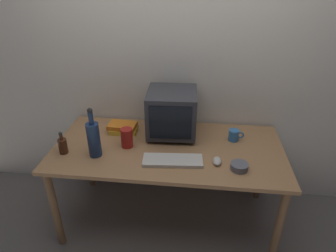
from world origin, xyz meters
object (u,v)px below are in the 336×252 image
at_px(keyboard, 173,160).
at_px(book_stack, 123,128).
at_px(crt_monitor, 172,112).
at_px(cd_spindle, 239,166).
at_px(bottle_tall, 94,138).
at_px(metal_canister, 127,138).
at_px(bottle_short, 63,145).
at_px(computer_mouse, 217,161).
at_px(mug, 234,135).

distance_m(keyboard, book_stack, 0.59).
bearing_deg(crt_monitor, cd_spindle, -40.42).
relative_size(crt_monitor, bottle_tall, 1.07).
bearing_deg(bottle_tall, keyboard, -2.35).
distance_m(crt_monitor, book_stack, 0.43).
bearing_deg(metal_canister, keyboard, -24.43).
relative_size(crt_monitor, bottle_short, 2.30).
height_order(computer_mouse, metal_canister, metal_canister).
bearing_deg(keyboard, mug, 33.08).
height_order(bottle_tall, metal_canister, bottle_tall).
xyz_separation_m(crt_monitor, book_stack, (-0.40, -0.01, -0.16)).
bearing_deg(metal_canister, bottle_tall, -144.71).
height_order(keyboard, computer_mouse, computer_mouse).
bearing_deg(computer_mouse, keyboard, -176.69).
height_order(cd_spindle, metal_canister, metal_canister).
height_order(crt_monitor, book_stack, crt_monitor).
bearing_deg(mug, keyboard, -142.43).
bearing_deg(bottle_tall, computer_mouse, -0.18).
xyz_separation_m(computer_mouse, mug, (0.14, 0.33, 0.03)).
relative_size(computer_mouse, metal_canister, 0.67).
bearing_deg(metal_canister, computer_mouse, -12.16).
height_order(book_stack, mug, mug).
xyz_separation_m(keyboard, computer_mouse, (0.31, 0.02, 0.01)).
distance_m(mug, metal_canister, 0.84).
bearing_deg(metal_canister, crt_monitor, 35.78).
relative_size(keyboard, metal_canister, 2.80).
relative_size(crt_monitor, book_stack, 1.70).
height_order(bottle_short, book_stack, bottle_short).
height_order(keyboard, bottle_short, bottle_short).
height_order(bottle_short, metal_canister, bottle_short).
bearing_deg(computer_mouse, metal_canister, 167.36).
xyz_separation_m(bottle_short, cd_spindle, (1.27, -0.06, -0.04)).
bearing_deg(mug, bottle_tall, -162.36).
bearing_deg(book_stack, bottle_short, -135.40).
distance_m(computer_mouse, bottle_tall, 0.88).
xyz_separation_m(crt_monitor, metal_canister, (-0.32, -0.23, -0.12)).
bearing_deg(cd_spindle, bottle_short, 177.27).
bearing_deg(book_stack, keyboard, -40.11).
distance_m(bottle_short, metal_canister, 0.47).
height_order(mug, cd_spindle, mug).
bearing_deg(keyboard, book_stack, 135.41).
bearing_deg(mug, bottle_short, -165.76).
relative_size(bottle_tall, book_stack, 1.59).
xyz_separation_m(bottle_tall, book_stack, (0.11, 0.36, -0.11)).
distance_m(crt_monitor, metal_canister, 0.41).
height_order(crt_monitor, bottle_short, crt_monitor).
distance_m(crt_monitor, bottle_short, 0.86).
bearing_deg(bottle_tall, bottle_short, 179.22).
distance_m(cd_spindle, metal_canister, 0.85).
xyz_separation_m(crt_monitor, mug, (0.50, -0.05, -0.15)).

